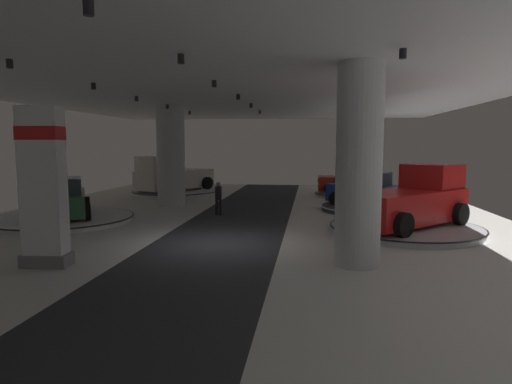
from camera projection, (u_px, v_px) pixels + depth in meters
ground at (216, 244)px, 14.60m from camera, size 24.00×44.00×0.06m
ceiling_with_spotlights at (215, 76)px, 14.00m from camera, size 24.00×44.00×0.39m
column_right at (359, 166)px, 11.71m from camera, size 1.25×1.25×5.50m
column_left at (171, 156)px, 23.54m from camera, size 1.52×1.52×5.50m
brand_sign_pylon at (43, 185)px, 11.66m from camera, size 1.31×0.74×4.36m
display_platform_deep_left at (176, 192)px, 28.94m from camera, size 5.68×5.68×0.31m
pickup_truck_deep_left at (172, 177)px, 28.58m from camera, size 4.58×5.63×2.30m
display_platform_mid_left at (63, 219)px, 18.76m from camera, size 5.92×5.92×0.22m
display_car_mid_left at (62, 199)px, 18.64m from camera, size 3.65×4.55×1.71m
display_platform_far_right at (370, 208)px, 21.97m from camera, size 4.95×4.95×0.24m
display_car_far_right at (370, 191)px, 21.90m from camera, size 4.44×3.96×1.71m
display_platform_deep_right at (350, 194)px, 28.06m from camera, size 4.61×4.61×0.24m
display_car_deep_right at (351, 181)px, 27.96m from camera, size 4.25×2.23×1.71m
display_platform_mid_right at (405, 229)px, 16.44m from camera, size 5.68×5.68×0.26m
pickup_truck_mid_right at (411, 201)px, 16.52m from camera, size 5.26×5.21×2.30m
visitor_walking_near at (218, 196)px, 20.46m from camera, size 0.32×0.32×1.59m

